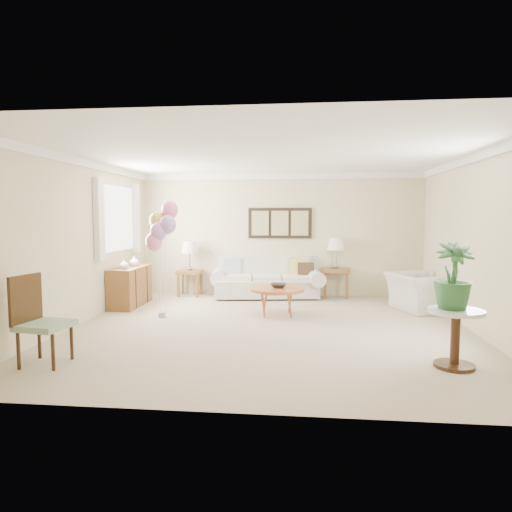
# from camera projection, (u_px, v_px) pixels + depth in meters

# --- Properties ---
(ground_plane) EXTENTS (6.00, 6.00, 0.00)m
(ground_plane) POSITION_uv_depth(u_px,v_px,m) (269.00, 329.00, 6.90)
(ground_plane) COLOR tan
(room_shell) EXTENTS (6.04, 6.04, 2.60)m
(room_shell) POSITION_uv_depth(u_px,v_px,m) (263.00, 221.00, 6.86)
(room_shell) COLOR beige
(room_shell) RESTS_ON ground
(wall_art_triptych) EXTENTS (1.35, 0.06, 0.65)m
(wall_art_triptych) POSITION_uv_depth(u_px,v_px,m) (280.00, 223.00, 9.70)
(wall_art_triptych) COLOR black
(wall_art_triptych) RESTS_ON ground
(sofa) EXTENTS (2.44, 1.14, 0.86)m
(sofa) POSITION_uv_depth(u_px,v_px,m) (267.00, 281.00, 9.57)
(sofa) COLOR beige
(sofa) RESTS_ON ground
(end_table_left) EXTENTS (0.51, 0.46, 0.55)m
(end_table_left) POSITION_uv_depth(u_px,v_px,m) (190.00, 274.00, 9.73)
(end_table_left) COLOR brown
(end_table_left) RESTS_ON ground
(end_table_right) EXTENTS (0.56, 0.51, 0.61)m
(end_table_right) POSITION_uv_depth(u_px,v_px,m) (335.00, 273.00, 9.56)
(end_table_right) COLOR brown
(end_table_right) RESTS_ON ground
(lamp_left) EXTENTS (0.35, 0.35, 0.61)m
(lamp_left) POSITION_uv_depth(u_px,v_px,m) (189.00, 248.00, 9.68)
(lamp_left) COLOR gray
(lamp_left) RESTS_ON end_table_left
(lamp_right) EXTENTS (0.36, 0.36, 0.63)m
(lamp_right) POSITION_uv_depth(u_px,v_px,m) (336.00, 245.00, 9.51)
(lamp_right) COLOR gray
(lamp_right) RESTS_ON end_table_right
(coffee_table) EXTENTS (0.94, 0.94, 0.47)m
(coffee_table) POSITION_uv_depth(u_px,v_px,m) (277.00, 290.00, 7.81)
(coffee_table) COLOR #AA502E
(coffee_table) RESTS_ON ground
(decor_bowl) EXTENTS (0.31, 0.31, 0.07)m
(decor_bowl) POSITION_uv_depth(u_px,v_px,m) (279.00, 286.00, 7.83)
(decor_bowl) COLOR black
(decor_bowl) RESTS_ON coffee_table
(armchair) EXTENTS (1.19, 1.27, 0.67)m
(armchair) POSITION_uv_depth(u_px,v_px,m) (419.00, 292.00, 8.20)
(armchair) COLOR beige
(armchair) RESTS_ON ground
(side_table) EXTENTS (0.61, 0.61, 0.66)m
(side_table) POSITION_uv_depth(u_px,v_px,m) (456.00, 324.00, 5.09)
(side_table) COLOR silver
(side_table) RESTS_ON ground
(potted_plant) EXTENTS (0.44, 0.44, 0.75)m
(potted_plant) POSITION_uv_depth(u_px,v_px,m) (453.00, 276.00, 5.09)
(potted_plant) COLOR #264E2A
(potted_plant) RESTS_ON side_table
(accent_chair) EXTENTS (0.58, 0.58, 1.04)m
(accent_chair) POSITION_uv_depth(u_px,v_px,m) (38.00, 318.00, 5.20)
(accent_chair) COLOR gray
(accent_chair) RESTS_ON ground
(credenza) EXTENTS (0.46, 1.20, 0.74)m
(credenza) POSITION_uv_depth(u_px,v_px,m) (130.00, 286.00, 8.64)
(credenza) COLOR brown
(credenza) RESTS_ON ground
(vase_white) EXTENTS (0.17, 0.17, 0.17)m
(vase_white) POSITION_uv_depth(u_px,v_px,m) (124.00, 264.00, 8.28)
(vase_white) COLOR white
(vase_white) RESTS_ON credenza
(vase_sage) EXTENTS (0.23, 0.23, 0.19)m
(vase_sage) POSITION_uv_depth(u_px,v_px,m) (134.00, 261.00, 8.78)
(vase_sage) COLOR silver
(vase_sage) RESTS_ON credenza
(balloon_cluster) EXTENTS (0.51, 0.47, 1.96)m
(balloon_cluster) POSITION_uv_depth(u_px,v_px,m) (162.00, 226.00, 7.56)
(balloon_cluster) COLOR gray
(balloon_cluster) RESTS_ON ground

